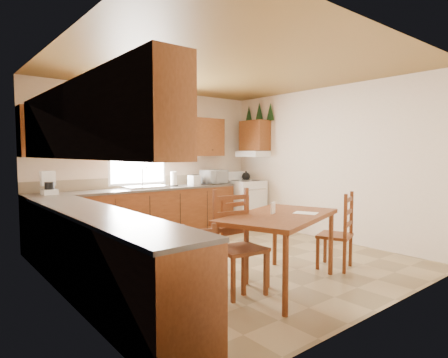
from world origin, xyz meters
TOP-DOWN VIEW (x-y plane):
  - floor at (0.00, 0.00)m, footprint 4.50×4.50m
  - ceiling at (0.00, 0.00)m, footprint 4.50×4.50m
  - wall_left at (-2.25, 0.00)m, footprint 4.50×4.50m
  - wall_right at (2.25, 0.00)m, footprint 4.50×4.50m
  - wall_back at (0.00, 2.25)m, footprint 4.50×4.50m
  - wall_front at (0.00, -2.25)m, footprint 4.50×4.50m
  - lower_cab_back at (-0.38, 1.95)m, footprint 3.75×0.60m
  - lower_cab_left at (-1.95, -0.15)m, footprint 0.60×3.60m
  - counter_back at (-0.38, 1.95)m, footprint 3.75×0.63m
  - counter_left at (-1.95, -0.15)m, footprint 0.63×3.60m
  - backsplash at (-0.38, 2.24)m, footprint 3.75×0.01m
  - upper_cab_back_left at (-1.55, 2.08)m, footprint 1.41×0.33m
  - upper_cab_back_right at (0.86, 2.08)m, footprint 1.25×0.33m
  - upper_cab_left at (-2.08, -0.15)m, footprint 0.33×3.60m
  - upper_cab_stove at (2.08, 1.65)m, footprint 0.33×0.62m
  - range_hood at (2.03, 1.65)m, footprint 0.44×0.62m
  - window_frame at (-0.30, 2.22)m, footprint 1.13×0.02m
  - window_pane at (-0.30, 2.21)m, footprint 1.05×0.01m
  - window_valance at (-0.30, 2.19)m, footprint 1.19×0.01m
  - sink_basin at (-0.30, 1.95)m, footprint 0.75×0.45m
  - pine_decal_a at (2.21, 1.33)m, footprint 0.22×0.22m
  - pine_decal_b at (2.21, 1.65)m, footprint 0.22×0.22m
  - pine_decal_c at (2.21, 1.97)m, footprint 0.22×0.22m
  - stove at (1.88, 1.71)m, footprint 0.69×0.71m
  - coffeemaker at (-1.90, 1.92)m, footprint 0.23×0.26m
  - paper_towel at (0.28, 1.94)m, footprint 0.12×0.12m
  - toaster at (0.72, 1.90)m, footprint 0.27×0.21m
  - microwave at (1.22, 1.93)m, footprint 0.51×0.39m
  - dining_table at (-0.20, -1.14)m, footprint 1.76×1.34m
  - chair_near_left at (-1.31, -1.05)m, footprint 0.47×0.46m
  - chair_near_right at (0.88, -1.15)m, footprint 0.54×0.53m
  - chair_far_left at (-0.53, -0.92)m, footprint 0.43×0.41m
  - chair_far_right at (-0.70, -1.02)m, footprint 0.54×0.52m
  - table_paper at (0.10, -1.28)m, footprint 0.29×0.32m
  - table_card at (-0.22, -1.05)m, footprint 0.10×0.06m

SIDE VIEW (x-z plane):
  - floor at x=0.00m, z-range 0.00..0.00m
  - dining_table at x=-0.20m, z-range 0.00..0.84m
  - chair_near_left at x=-1.31m, z-range 0.00..0.86m
  - lower_cab_back at x=-0.38m, z-range 0.00..0.88m
  - lower_cab_left at x=-1.95m, z-range 0.00..0.88m
  - stove at x=1.88m, z-range 0.00..0.95m
  - chair_near_right at x=0.88m, z-range 0.00..1.01m
  - chair_far_left at x=-0.53m, z-range 0.00..1.02m
  - chair_far_right at x=-0.70m, z-range 0.00..1.13m
  - table_paper at x=0.10m, z-range 0.84..0.84m
  - counter_back at x=-0.38m, z-range 0.88..0.92m
  - counter_left at x=-1.95m, z-range 0.88..0.92m
  - table_card at x=-0.22m, z-range 0.84..0.97m
  - sink_basin at x=-0.30m, z-range 0.92..0.96m
  - backsplash at x=-0.38m, z-range 0.92..1.10m
  - toaster at x=0.72m, z-range 0.92..1.11m
  - paper_towel at x=0.28m, z-range 0.92..1.19m
  - microwave at x=1.22m, z-range 0.92..1.20m
  - coffeemaker at x=-1.90m, z-range 0.92..1.23m
  - wall_left at x=-2.25m, z-range 1.35..1.35m
  - wall_right at x=2.25m, z-range 1.35..1.35m
  - wall_back at x=0.00m, z-range 1.35..1.35m
  - wall_front at x=0.00m, z-range 1.35..1.35m
  - range_hood at x=2.03m, z-range 1.46..1.58m
  - window_frame at x=-0.30m, z-range 0.96..2.14m
  - window_pane at x=-0.30m, z-range 1.00..2.10m
  - upper_cab_back_left at x=-1.55m, z-range 1.48..2.23m
  - upper_cab_back_right at x=0.86m, z-range 1.48..2.23m
  - upper_cab_left at x=-2.08m, z-range 1.48..2.23m
  - upper_cab_stove at x=2.08m, z-range 1.59..2.21m
  - window_valance at x=-0.30m, z-range 1.93..2.17m
  - pine_decal_a at x=2.21m, z-range 2.20..2.56m
  - pine_decal_c at x=2.21m, z-range 2.20..2.56m
  - pine_decal_b at x=2.21m, z-range 2.24..2.60m
  - ceiling at x=0.00m, z-range 2.70..2.70m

